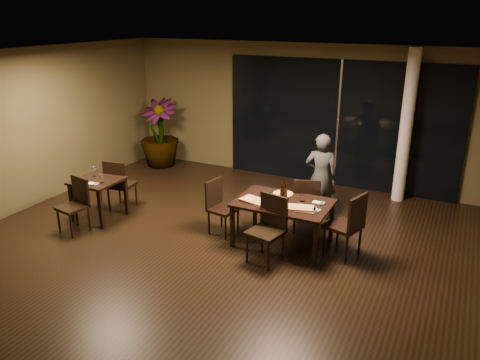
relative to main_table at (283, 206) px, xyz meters
name	(u,v)px	position (x,y,z in m)	size (l,w,h in m)	color
ground	(205,252)	(-1.00, -0.80, -0.68)	(8.00, 8.00, 0.00)	black
wall_back	(295,112)	(-1.00, 3.25, 0.82)	(8.00, 0.10, 3.00)	#4C4529
wall_left	(13,133)	(-5.05, -0.80, 0.82)	(0.10, 8.00, 3.00)	#4C4529
ceiling	(199,57)	(-1.00, -0.80, 2.34)	(8.00, 8.00, 0.04)	silver
window_panel	(338,124)	(0.00, 3.16, 0.67)	(5.00, 0.06, 2.70)	black
column	(406,127)	(1.40, 2.85, 0.82)	(0.24, 0.24, 3.00)	white
main_table	(283,206)	(0.00, 0.00, 0.00)	(1.50, 1.00, 0.75)	black
side_table	(98,186)	(-3.40, -0.50, -0.05)	(0.80, 0.80, 0.75)	black
chair_main_far	(306,202)	(0.18, 0.63, -0.13)	(0.58, 0.58, 0.98)	black
chair_main_near	(269,225)	(-0.01, -0.56, -0.10)	(0.57, 0.57, 1.03)	black
chair_main_left	(219,204)	(-1.14, -0.05, -0.15)	(0.50, 0.50, 0.94)	black
chair_main_right	(349,222)	(1.05, 0.04, -0.09)	(0.61, 0.61, 1.05)	black
chair_side_far	(119,182)	(-3.33, -0.02, -0.12)	(0.52, 0.52, 0.99)	black
chair_side_near	(76,202)	(-3.39, -1.07, -0.15)	(0.51, 0.51, 0.95)	black
diner	(321,177)	(0.22, 1.30, 0.12)	(0.54, 0.36, 1.60)	#2C2F31
potted_plant	(159,133)	(-4.23, 2.58, 0.14)	(0.89, 0.89, 1.64)	#1C4517
pizza_board_left	(257,202)	(-0.36, -0.21, 0.08)	(0.56, 0.28, 0.01)	#462716
pizza_board_right	(297,208)	(0.30, -0.17, 0.08)	(0.55, 0.28, 0.01)	#4D2F18
oblong_pizza_left	(257,201)	(-0.36, -0.21, 0.10)	(0.53, 0.25, 0.02)	maroon
oblong_pizza_right	(298,207)	(0.30, -0.17, 0.10)	(0.47, 0.22, 0.02)	maroon
round_pizza	(283,194)	(-0.12, 0.30, 0.08)	(0.33, 0.33, 0.01)	#C34315
bottle_a	(282,192)	(-0.05, 0.04, 0.21)	(0.06, 0.06, 0.28)	black
bottle_b	(285,193)	(0.02, 0.03, 0.22)	(0.06, 0.06, 0.30)	black
bottle_c	(284,191)	(-0.03, 0.08, 0.23)	(0.07, 0.07, 0.32)	black
tumbler_left	(270,195)	(-0.26, 0.06, 0.12)	(0.08, 0.08, 0.09)	white
tumbler_right	(302,198)	(0.26, 0.17, 0.12)	(0.08, 0.08, 0.10)	white
napkin_near	(314,209)	(0.54, -0.09, 0.08)	(0.18, 0.10, 0.01)	white
napkin_far	(318,203)	(0.52, 0.20, 0.08)	(0.18, 0.10, 0.01)	white
wine_glass_a	(94,171)	(-3.56, -0.40, 0.17)	(0.09, 0.09, 0.19)	white
wine_glass_b	(101,178)	(-3.21, -0.59, 0.15)	(0.07, 0.07, 0.16)	white
side_napkin	(93,184)	(-3.30, -0.72, 0.08)	(0.18, 0.11, 0.01)	white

